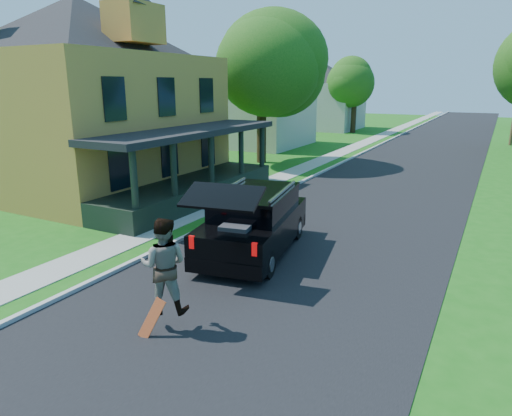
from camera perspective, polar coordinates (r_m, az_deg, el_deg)
The scene contains 13 objects.
ground at distance 11.88m, azimuth 2.06°, elevation -9.33°, with size 140.00×140.00×0.00m, color #185D12.
street at distance 30.50m, azimuth 18.91°, elevation 5.13°, with size 8.00×120.00×0.02m, color black.
curb at distance 31.38m, azimuth 11.59°, elevation 5.91°, with size 0.15×120.00×0.12m, color #A8A9A3.
sidewalk at distance 31.85m, azimuth 8.91°, elevation 6.17°, with size 1.30×120.00×0.03m, color gray.
front_walk at distance 21.77m, azimuth -13.64°, elevation 1.71°, with size 6.50×1.20×0.03m, color gray.
main_house at distance 23.54m, azimuth -20.66°, elevation 14.29°, with size 15.56×15.56×10.10m.
neighbor_house_mid at distance 38.33m, azimuth -0.27°, elevation 14.16°, with size 12.78×12.78×8.30m.
neighbor_house_far at distance 52.96m, azimuth 8.25°, elevation 14.32°, with size 12.78×12.78×8.30m.
black_suv at distance 13.57m, azimuth -0.28°, elevation -1.76°, with size 2.93×5.70×2.53m.
skateboarder at distance 9.52m, azimuth -11.45°, elevation -7.06°, with size 1.21×1.10×2.01m.
skateboard at distance 9.66m, azimuth -12.88°, elevation -13.47°, with size 0.49×0.37×0.85m.
tree_left_mid at distance 29.52m, azimuth 0.67°, elevation 18.01°, with size 6.66×6.47×9.75m.
tree_left_far at distance 49.14m, azimuth 12.32°, elevation 15.80°, with size 6.07×5.77×8.34m.
Camera 1 is at (4.72, -9.72, 4.95)m, focal length 32.00 mm.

